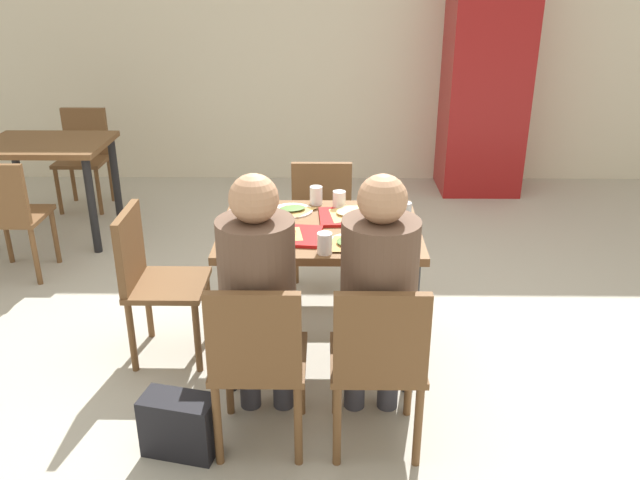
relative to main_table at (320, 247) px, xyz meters
name	(u,v)px	position (x,y,z in m)	size (l,w,h in m)	color
ground_plane	(320,355)	(0.00, 0.00, -0.65)	(10.00, 10.00, 0.02)	#B2AD9E
back_wall	(324,30)	(0.00, 3.20, 0.76)	(10.00, 0.10, 2.80)	beige
main_table	(320,247)	(0.00, 0.00, 0.00)	(1.01, 0.78, 0.76)	brown
chair_near_left	(257,357)	(-0.25, -0.77, -0.16)	(0.40, 0.40, 0.83)	brown
chair_near_right	(378,357)	(0.25, -0.77, -0.16)	(0.40, 0.40, 0.83)	brown
chair_far_side	(321,220)	(0.00, 0.77, -0.16)	(0.40, 0.40, 0.83)	brown
chair_left_end	(151,274)	(-0.89, 0.00, -0.16)	(0.40, 0.40, 0.83)	brown
person_in_red	(258,288)	(-0.25, -0.63, 0.09)	(0.32, 0.42, 1.24)	#383842
person_in_brown_jacket	(378,289)	(0.25, -0.63, 0.09)	(0.32, 0.42, 1.24)	#383842
tray_red_near	(284,235)	(-0.18, -0.14, 0.12)	(0.36, 0.26, 0.02)	#B21414
tray_red_far	(354,217)	(0.18, 0.12, 0.12)	(0.36, 0.26, 0.02)	#B21414
paper_plate_center	(292,211)	(-0.15, 0.21, 0.12)	(0.22, 0.22, 0.01)	white
paper_plate_near_edge	(351,242)	(0.15, -0.21, 0.12)	(0.22, 0.22, 0.01)	white
pizza_slice_a	(284,233)	(-0.18, -0.14, 0.14)	(0.24, 0.24, 0.02)	tan
pizza_slice_b	(349,212)	(0.15, 0.14, 0.14)	(0.26, 0.28, 0.02)	#DBAD60
pizza_slice_c	(292,209)	(-0.15, 0.20, 0.13)	(0.24, 0.20, 0.02)	tan
pizza_slice_d	(351,242)	(0.15, -0.24, 0.13)	(0.27, 0.27, 0.02)	#C68C47
plastic_cup_a	(316,195)	(-0.03, 0.33, 0.16)	(0.07, 0.07, 0.10)	white
plastic_cup_b	(325,243)	(0.03, -0.33, 0.16)	(0.07, 0.07, 0.10)	white
plastic_cup_c	(242,213)	(-0.40, 0.06, 0.16)	(0.07, 0.07, 0.10)	white
plastic_cup_d	(339,200)	(0.10, 0.25, 0.16)	(0.07, 0.07, 0.10)	white
soda_can	(405,214)	(0.43, 0.02, 0.17)	(0.07, 0.07, 0.12)	#B7BCC6
condiment_bottle	(259,197)	(-0.33, 0.21, 0.19)	(0.06, 0.06, 0.16)	orange
foil_bundle	(235,218)	(-0.43, -0.02, 0.16)	(0.10, 0.10, 0.10)	silver
handbag	(180,425)	(-0.60, -0.79, -0.50)	(0.32, 0.16, 0.28)	black
drink_fridge	(485,87)	(1.43, 2.85, 0.31)	(0.70, 0.60, 1.90)	maroon
background_table	(48,159)	(-2.05, 1.64, -0.02)	(0.90, 0.70, 0.76)	brown
background_chair_near	(8,212)	(-2.05, 0.91, -0.16)	(0.40, 0.40, 0.83)	brown
background_chair_far	(84,151)	(-2.05, 2.38, -0.16)	(0.40, 0.40, 0.83)	brown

